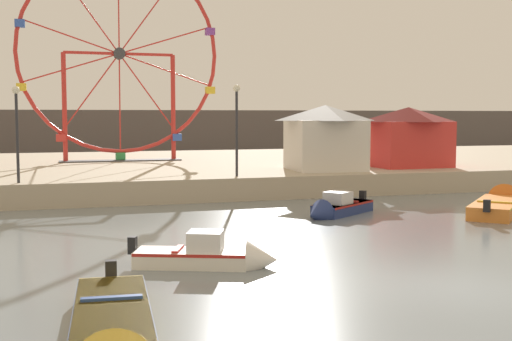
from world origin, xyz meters
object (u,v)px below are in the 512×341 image
motorboat_white_red_stripe (213,256)px  motorboat_navy_blue (335,208)px  carnival_booth_red_striped (408,136)px  motorboat_mustard_yellow (113,341)px  promenade_lamp_near (237,117)px  motorboat_orange_hull (501,203)px  promenade_lamp_far (17,120)px  carnival_booth_white_ticket (325,136)px  ferris_wheel_red_frame (119,57)px

motorboat_white_red_stripe → motorboat_navy_blue: bearing=68.8°
motorboat_white_red_stripe → carnival_booth_red_striped: (14.78, 15.78, 2.45)m
motorboat_mustard_yellow → promenade_lamp_near: (7.28, 18.61, 3.52)m
motorboat_mustard_yellow → motorboat_orange_hull: size_ratio=1.17×
motorboat_white_red_stripe → promenade_lamp_far: 14.28m
motorboat_white_red_stripe → motorboat_orange_hull: motorboat_orange_hull is taller
carnival_booth_red_striped → carnival_booth_white_ticket: bearing=-175.5°
motorboat_orange_hull → carnival_booth_red_striped: 9.85m
ferris_wheel_red_frame → motorboat_white_red_stripe: bearing=-90.5°
promenade_lamp_far → carnival_booth_white_ticket: bearing=9.0°
motorboat_white_red_stripe → ferris_wheel_red_frame: size_ratio=0.30×
carnival_booth_white_ticket → promenade_lamp_near: 5.87m
promenade_lamp_near → ferris_wheel_red_frame: bearing=108.9°
carnival_booth_red_striped → promenade_lamp_far: size_ratio=1.12×
motorboat_mustard_yellow → carnival_booth_white_ticket: size_ratio=1.49×
carnival_booth_white_ticket → promenade_lamp_far: 15.03m
motorboat_mustard_yellow → carnival_booth_red_striped: size_ratio=1.39×
motorboat_navy_blue → carnival_booth_white_ticket: bearing=-145.8°
motorboat_mustard_yellow → carnival_booth_white_ticket: carnival_booth_white_ticket is taller
carnival_booth_red_striped → promenade_lamp_near: promenade_lamp_near is taller
motorboat_mustard_yellow → promenade_lamp_near: size_ratio=1.48×
carnival_booth_red_striped → promenade_lamp_near: 10.90m
motorboat_navy_blue → motorboat_mustard_yellow: bearing=17.8°
carnival_booth_red_striped → motorboat_navy_blue: bearing=-134.8°
motorboat_orange_hull → ferris_wheel_red_frame: (-13.32, 18.58, 7.10)m
motorboat_orange_hull → carnival_booth_white_ticket: size_ratio=1.28×
motorboat_orange_hull → carnival_booth_white_ticket: 10.04m
ferris_wheel_red_frame → promenade_lamp_near: ferris_wheel_red_frame is taller
promenade_lamp_near → motorboat_orange_hull: bearing=-35.9°
carnival_booth_white_ticket → motorboat_mustard_yellow: bearing=-116.7°
motorboat_white_red_stripe → carnival_booth_white_ticket: size_ratio=0.90×
motorboat_white_red_stripe → carnival_booth_red_striped: size_ratio=0.84×
ferris_wheel_red_frame → carnival_booth_white_ticket: ferris_wheel_red_frame is taller
motorboat_mustard_yellow → carnival_booth_white_ticket: 24.47m
motorboat_orange_hull → promenade_lamp_far: promenade_lamp_far is taller
carnival_booth_red_striped → promenade_lamp_far: promenade_lamp_far is taller
motorboat_orange_hull → carnival_booth_red_striped: size_ratio=1.19×
motorboat_mustard_yellow → carnival_booth_red_striped: 27.90m
motorboat_navy_blue → promenade_lamp_near: size_ratio=0.89×
motorboat_navy_blue → carnival_booth_red_striped: size_ratio=0.83×
motorboat_white_red_stripe → motorboat_navy_blue: (6.51, 6.99, 0.00)m
motorboat_navy_blue → promenade_lamp_far: 13.52m
motorboat_navy_blue → carnival_booth_red_striped: (8.27, 8.79, 2.45)m
motorboat_navy_blue → promenade_lamp_far: (-11.70, 5.88, 3.36)m
motorboat_orange_hull → promenade_lamp_far: 20.13m
motorboat_navy_blue → carnival_booth_white_ticket: carnival_booth_white_ticket is taller
motorboat_white_red_stripe → carnival_booth_red_striped: carnival_booth_red_striped is taller
motorboat_navy_blue → carnival_booth_red_striped: carnival_booth_red_striped is taller
carnival_booth_red_striped → carnival_booth_white_ticket: 5.17m
motorboat_white_red_stripe → promenade_lamp_far: size_ratio=0.94×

